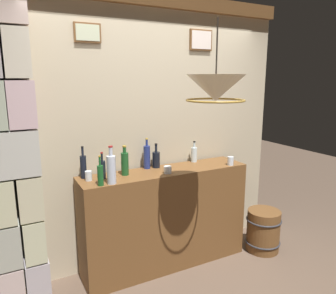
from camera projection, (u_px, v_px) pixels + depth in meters
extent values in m
cube|color=#BCAD8E|center=(153.00, 132.00, 3.42)|extent=(3.03, 0.08, 2.78)
cube|color=brown|center=(87.00, 33.00, 2.87)|extent=(0.24, 0.03, 0.17)
cube|color=beige|center=(88.00, 32.00, 2.85)|extent=(0.21, 0.01, 0.14)
cube|color=brown|center=(201.00, 40.00, 3.42)|extent=(0.27, 0.03, 0.22)
cube|color=beige|center=(202.00, 40.00, 3.41)|extent=(0.24, 0.01, 0.19)
cube|color=#C0AAA5|center=(12.00, 281.00, 2.84)|extent=(0.19, 0.39, 0.37)
cube|color=#ACA3A9|center=(37.00, 274.00, 2.94)|extent=(0.20, 0.39, 0.37)
cube|color=#9FA193|center=(7.00, 241.00, 2.76)|extent=(0.20, 0.39, 0.37)
cube|color=#BCBD99|center=(33.00, 235.00, 2.85)|extent=(0.17, 0.39, 0.37)
cube|color=#BBBA94|center=(3.00, 198.00, 2.68)|extent=(0.18, 0.39, 0.37)
cube|color=#BEB794|center=(29.00, 194.00, 2.77)|extent=(0.19, 0.39, 0.37)
cube|color=#B5B4AA|center=(11.00, 151.00, 2.64)|extent=(0.40, 0.39, 0.37)
cube|color=#C4A5AA|center=(20.00, 104.00, 2.61)|extent=(0.20, 0.39, 0.37)
cube|color=beige|center=(16.00, 54.00, 2.53)|extent=(0.19, 0.39, 0.37)
cube|color=brown|center=(166.00, 218.00, 3.35)|extent=(1.76, 0.41, 1.04)
cylinder|color=black|center=(102.00, 170.00, 2.96)|extent=(0.06, 0.06, 0.17)
cylinder|color=black|center=(102.00, 157.00, 2.93)|extent=(0.02, 0.02, 0.07)
cylinder|color=maroon|center=(102.00, 153.00, 2.93)|extent=(0.02, 0.02, 0.01)
cylinder|color=navy|center=(147.00, 157.00, 3.28)|extent=(0.07, 0.07, 0.24)
cylinder|color=navy|center=(147.00, 143.00, 3.25)|extent=(0.02, 0.02, 0.07)
cylinder|color=#B7932D|center=(147.00, 139.00, 3.24)|extent=(0.03, 0.03, 0.01)
cylinder|color=silver|center=(194.00, 155.00, 3.55)|extent=(0.07, 0.07, 0.16)
cylinder|color=silver|center=(194.00, 145.00, 3.53)|extent=(0.02, 0.02, 0.06)
cylinder|color=black|center=(194.00, 142.00, 3.52)|extent=(0.03, 0.03, 0.01)
cylinder|color=silver|center=(111.00, 170.00, 2.81)|extent=(0.08, 0.08, 0.25)
cylinder|color=silver|center=(111.00, 152.00, 2.77)|extent=(0.03, 0.03, 0.08)
cylinder|color=maroon|center=(110.00, 147.00, 2.76)|extent=(0.04, 0.04, 0.01)
cylinder|color=#1B4D22|center=(125.00, 164.00, 3.06)|extent=(0.07, 0.07, 0.22)
cylinder|color=#1B4D22|center=(124.00, 150.00, 3.03)|extent=(0.03, 0.03, 0.06)
cylinder|color=#B7932D|center=(124.00, 146.00, 3.03)|extent=(0.04, 0.04, 0.01)
cylinder|color=black|center=(83.00, 167.00, 2.97)|extent=(0.06, 0.06, 0.21)
cylinder|color=black|center=(82.00, 152.00, 2.93)|extent=(0.02, 0.02, 0.08)
cylinder|color=black|center=(82.00, 147.00, 2.93)|extent=(0.02, 0.02, 0.01)
cylinder|color=black|center=(156.00, 160.00, 3.33)|extent=(0.08, 0.08, 0.16)
cylinder|color=black|center=(156.00, 148.00, 3.30)|extent=(0.02, 0.02, 0.08)
cylinder|color=black|center=(156.00, 144.00, 3.29)|extent=(0.03, 0.03, 0.01)
cylinder|color=#185422|center=(100.00, 176.00, 2.76)|extent=(0.05, 0.05, 0.18)
cylinder|color=#185422|center=(100.00, 161.00, 2.74)|extent=(0.02, 0.02, 0.08)
cylinder|color=#B7932D|center=(99.00, 156.00, 2.73)|extent=(0.02, 0.02, 0.01)
cylinder|color=silver|center=(89.00, 176.00, 2.91)|extent=(0.06, 0.06, 0.09)
cylinder|color=silver|center=(231.00, 161.00, 3.42)|extent=(0.07, 0.07, 0.09)
cylinder|color=silver|center=(168.00, 170.00, 3.13)|extent=(0.08, 0.08, 0.07)
cone|color=#EFE5C6|center=(216.00, 88.00, 2.45)|extent=(0.45, 0.45, 0.20)
cylinder|color=black|center=(217.00, 46.00, 2.38)|extent=(0.01, 0.01, 0.41)
torus|color=#AD8433|center=(215.00, 100.00, 2.47)|extent=(0.46, 0.46, 0.02)
cylinder|color=brown|center=(263.00, 230.00, 3.68)|extent=(0.37, 0.37, 0.48)
torus|color=#333338|center=(264.00, 220.00, 3.66)|extent=(0.40, 0.40, 0.02)
torus|color=#333338|center=(262.00, 241.00, 3.71)|extent=(0.40, 0.40, 0.02)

